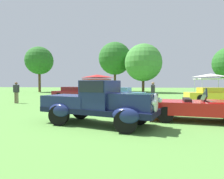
# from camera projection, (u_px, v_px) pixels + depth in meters

# --- Properties ---
(ground_plane) EXTENTS (120.00, 120.00, 0.00)m
(ground_plane) POSITION_uv_depth(u_px,v_px,m) (104.00, 124.00, 7.38)
(ground_plane) COLOR #568C3D
(feature_pickup_truck) EXTENTS (4.76, 2.81, 1.70)m
(feature_pickup_truck) POSITION_uv_depth(u_px,v_px,m) (99.00, 102.00, 7.21)
(feature_pickup_truck) COLOR black
(feature_pickup_truck) RESTS_ON ground_plane
(neighbor_convertible) EXTENTS (4.51, 2.32, 1.40)m
(neighbor_convertible) POSITION_uv_depth(u_px,v_px,m) (200.00, 107.00, 7.93)
(neighbor_convertible) COLOR red
(neighbor_convertible) RESTS_ON ground_plane
(show_car_burgundy) EXTENTS (4.72, 2.67, 1.22)m
(show_car_burgundy) POSITION_uv_depth(u_px,v_px,m) (74.00, 93.00, 18.94)
(show_car_burgundy) COLOR maroon
(show_car_burgundy) RESTS_ON ground_plane
(show_car_skyblue) EXTENTS (4.32, 2.56, 1.22)m
(show_car_skyblue) POSITION_uv_depth(u_px,v_px,m) (121.00, 94.00, 16.60)
(show_car_skyblue) COLOR #669EDB
(show_car_skyblue) RESTS_ON ground_plane
(show_car_yellow) EXTENTS (4.68, 1.98, 1.22)m
(show_car_yellow) POSITION_uv_depth(u_px,v_px,m) (213.00, 95.00, 16.26)
(show_car_yellow) COLOR yellow
(show_car_yellow) RESTS_ON ground_plane
(spectator_between_cars) EXTENTS (0.43, 0.30, 1.69)m
(spectator_between_cars) POSITION_uv_depth(u_px,v_px,m) (16.00, 92.00, 14.91)
(spectator_between_cars) COLOR #7F7056
(spectator_between_cars) RESTS_ON ground_plane
(spectator_by_row) EXTENTS (0.33, 0.45, 1.69)m
(spectator_by_row) POSITION_uv_depth(u_px,v_px,m) (153.00, 92.00, 14.33)
(spectator_by_row) COLOR #7F7056
(spectator_by_row) RESTS_ON ground_plane
(canopy_tent_left_field) EXTENTS (3.15, 3.15, 2.71)m
(canopy_tent_left_field) POSITION_uv_depth(u_px,v_px,m) (97.00, 77.00, 24.42)
(canopy_tent_left_field) COLOR #B7B7BC
(canopy_tent_left_field) RESTS_ON ground_plane
(canopy_tent_center_field) EXTENTS (3.14, 3.14, 2.71)m
(canopy_tent_center_field) POSITION_uv_depth(u_px,v_px,m) (211.00, 76.00, 22.08)
(canopy_tent_center_field) COLOR #B7B7BC
(canopy_tent_center_field) RESTS_ON ground_plane
(treeline_far_left) EXTENTS (4.93, 4.93, 8.09)m
(treeline_far_left) POSITION_uv_depth(u_px,v_px,m) (39.00, 61.00, 33.63)
(treeline_far_left) COLOR brown
(treeline_far_left) RESTS_ON ground_plane
(treeline_mid_left) EXTENTS (6.13, 6.13, 9.30)m
(treeline_mid_left) POSITION_uv_depth(u_px,v_px,m) (115.00, 59.00, 35.44)
(treeline_mid_left) COLOR brown
(treeline_mid_left) RESTS_ON ground_plane
(treeline_center) EXTENTS (6.25, 6.25, 8.16)m
(treeline_center) POSITION_uv_depth(u_px,v_px,m) (143.00, 63.00, 31.51)
(treeline_center) COLOR #47331E
(treeline_center) RESTS_ON ground_plane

